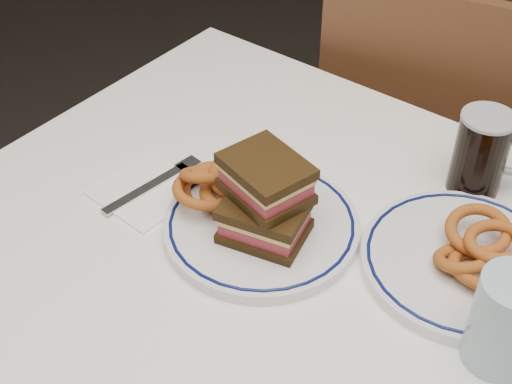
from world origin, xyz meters
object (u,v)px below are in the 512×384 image
Objects in this scene: chair_far at (421,143)px; beer_mug at (482,153)px; reuben_sandwich at (265,199)px; main_plate at (262,226)px; far_plate at (463,262)px.

beer_mug is (0.25, -0.38, 0.32)m from chair_far.
chair_far is 6.40× the size of reuben_sandwich.
main_plate is (0.05, -0.66, 0.26)m from chair_far.
beer_mug is at bearing 54.07° from main_plate.
chair_far is 3.22× the size of far_plate.
far_plate is at bearing 23.25° from main_plate.
main_plate is at bearing 143.20° from reuben_sandwich.
main_plate is 0.07m from reuben_sandwich.
main_plate is 0.29m from far_plate.
main_plate is at bearing -86.07° from chair_far.
chair_far reaches higher than beer_mug.
chair_far reaches higher than far_plate.
beer_mug is 0.19m from far_plate.
beer_mug reaches higher than main_plate.
far_plate is (0.25, 0.12, -0.07)m from reuben_sandwich.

